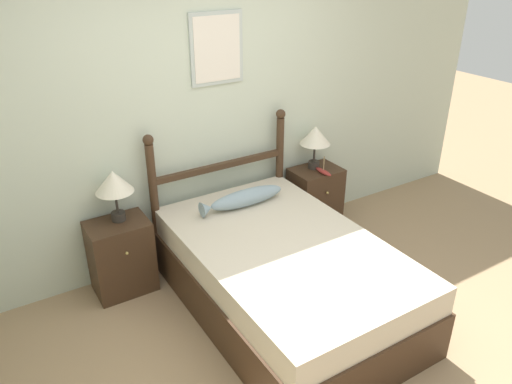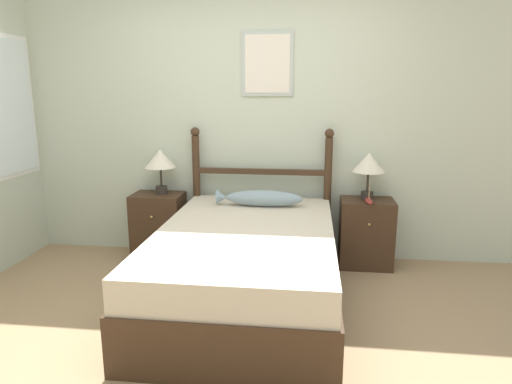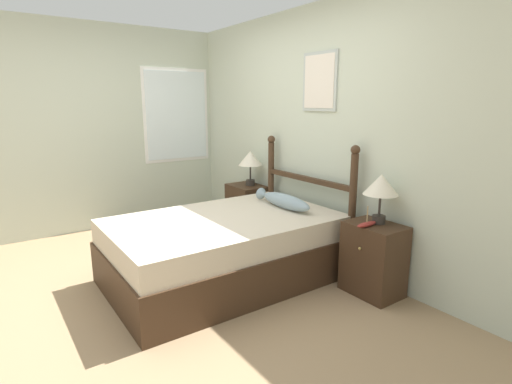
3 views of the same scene
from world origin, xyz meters
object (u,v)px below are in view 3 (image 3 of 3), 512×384
Objects in this scene: table_lamp_right at (381,186)px; model_boat at (367,224)px; nightstand_left at (247,210)px; table_lamp_left at (250,160)px; fish_pillow at (284,201)px; bed at (225,249)px; nightstand_right at (373,259)px.

table_lamp_right reaches higher than model_boat.
table_lamp_left is (0.03, 0.04, 0.62)m from nightstand_left.
fish_pillow is (1.00, -0.23, 0.35)m from nightstand_left.
nightstand_left is at bearing 137.65° from bed.
model_boat is (-0.01, -0.11, 0.33)m from nightstand_right.
fish_pillow is (-0.93, -0.27, -0.27)m from table_lamp_right.
nightstand_left is at bearing -178.86° from table_lamp_right.
nightstand_right is at bearing -1.12° from table_lamp_left.
nightstand_left is 1.09m from fish_pillow.
nightstand_left is at bearing 176.75° from model_boat.
bed is at bearing -141.25° from model_boat.
table_lamp_right is 0.56× the size of fish_pillow.
nightstand_right is at bearing 87.28° from model_boat.
model_boat is at bearing -3.25° from nightstand_left.
nightstand_left reaches higher than bed.
table_lamp_left reaches higher than model_boat.
table_lamp_right is 0.33m from model_boat.
table_lamp_left and table_lamp_right have the same top height.
bed is 9.25× the size of model_boat.
nightstand_left and nightstand_right have the same top height.
nightstand_left is 1.00× the size of nightstand_right.
table_lamp_right is (1.94, 0.04, 0.62)m from nightstand_left.
table_lamp_right is at bearing 0.04° from table_lamp_left.
fish_pillow reaches higher than nightstand_right.
table_lamp_left is 1.00× the size of table_lamp_right.
model_boat is at bearing -4.42° from table_lamp_left.
nightstand_right is 2.01m from table_lamp_left.
table_lamp_right is at bearing 1.14° from nightstand_left.
nightstand_left is 0.82× the size of fish_pillow.
nightstand_right is (0.97, 0.88, 0.02)m from bed.
table_lamp_right is 1.88× the size of model_boat.
bed is 3.33× the size of nightstand_left.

